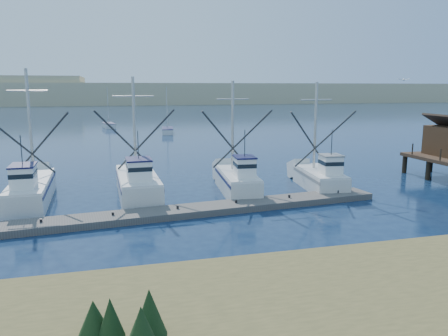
{
  "coord_description": "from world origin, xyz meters",
  "views": [
    {
      "loc": [
        -8.31,
        -20.05,
        7.99
      ],
      "look_at": [
        -0.96,
        8.0,
        2.63
      ],
      "focal_mm": 35.0,
      "sensor_mm": 36.0,
      "label": 1
    }
  ],
  "objects": [
    {
      "name": "ground",
      "position": [
        0.0,
        0.0,
        0.0
      ],
      "size": [
        500.0,
        500.0,
        0.0
      ],
      "primitive_type": "plane",
      "color": "#0D1E3C",
      "rests_on": "ground"
    },
    {
      "name": "floating_dock",
      "position": [
        -6.38,
        6.3,
        0.22
      ],
      "size": [
        32.49,
        5.48,
        0.43
      ],
      "primitive_type": "cube",
      "rotation": [
        0.0,
        0.0,
        0.1
      ],
      "color": "#56514D",
      "rests_on": "ground"
    },
    {
      "name": "dune_ridge",
      "position": [
        0.0,
        210.0,
        5.0
      ],
      "size": [
        360.0,
        60.0,
        10.0
      ],
      "primitive_type": "cube",
      "color": "tan",
      "rests_on": "ground"
    },
    {
      "name": "trawler_fleet",
      "position": [
        -8.17,
        11.54,
        0.99
      ],
      "size": [
        32.16,
        9.31,
        9.37
      ],
      "color": "silver",
      "rests_on": "ground"
    },
    {
      "name": "sailboat_near",
      "position": [
        1.49,
        56.52,
        0.49
      ],
      "size": [
        2.58,
        6.15,
        8.1
      ],
      "rotation": [
        0.0,
        0.0,
        -0.12
      ],
      "color": "silver",
      "rests_on": "ground"
    },
    {
      "name": "sailboat_far",
      "position": [
        -8.48,
        70.38,
        0.5
      ],
      "size": [
        2.71,
        5.62,
        8.1
      ],
      "rotation": [
        0.0,
        0.0,
        0.16
      ],
      "color": "silver",
      "rests_on": "ground"
    },
    {
      "name": "flying_gull",
      "position": [
        13.93,
        9.78,
        8.59
      ],
      "size": [
        1.03,
        0.19,
        0.19
      ],
      "color": "white",
      "rests_on": "ground"
    }
  ]
}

